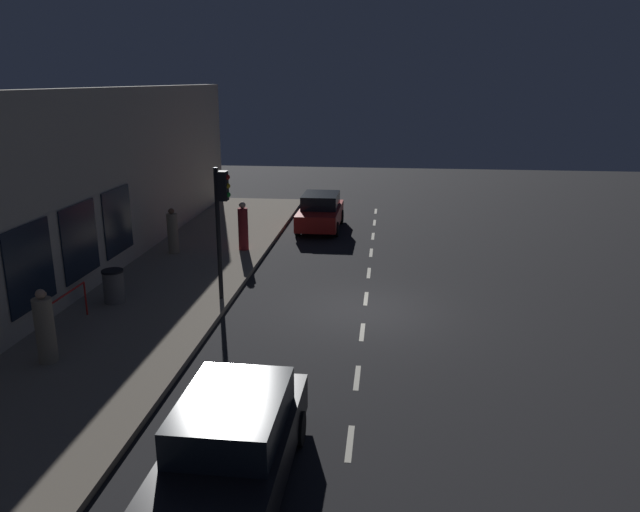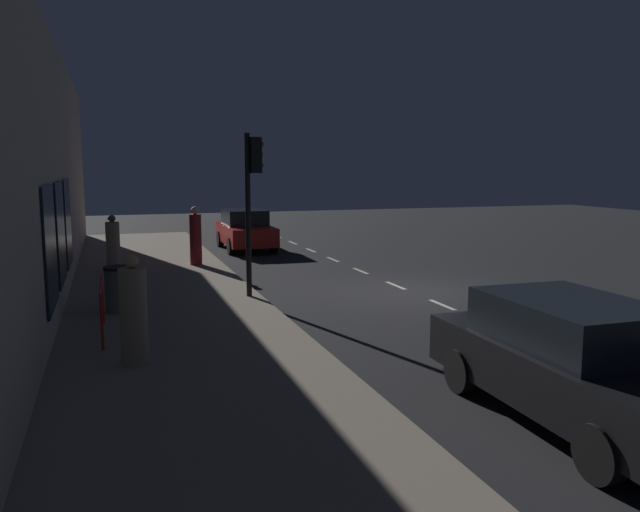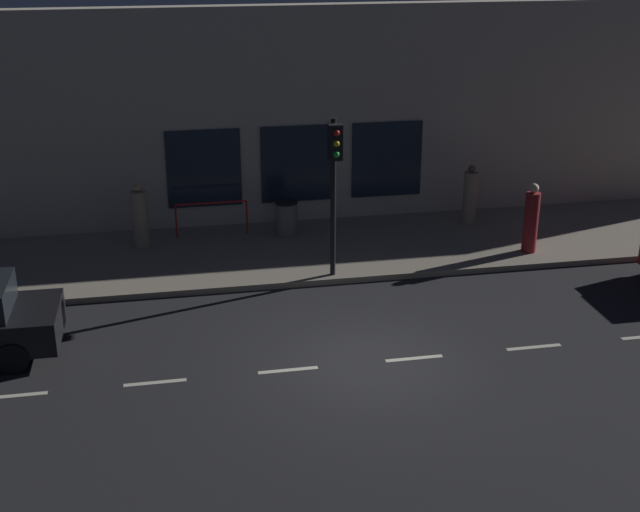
# 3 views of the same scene
# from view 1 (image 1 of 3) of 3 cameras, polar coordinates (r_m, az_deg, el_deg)

# --- Properties ---
(ground_plane) EXTENTS (60.00, 60.00, 0.00)m
(ground_plane) POSITION_cam_1_polar(r_m,az_deg,el_deg) (17.90, 4.17, -5.07)
(ground_plane) COLOR #232326
(sidewalk) EXTENTS (4.50, 32.00, 0.15)m
(sidewalk) POSITION_cam_1_polar(r_m,az_deg,el_deg) (19.11, -14.94, -3.96)
(sidewalk) COLOR gray
(sidewalk) RESTS_ON ground
(building_facade) EXTENTS (0.65, 32.00, 6.20)m
(building_facade) POSITION_cam_1_polar(r_m,az_deg,el_deg) (19.42, -22.64, 4.91)
(building_facade) COLOR beige
(building_facade) RESTS_ON ground
(lane_centre_line) EXTENTS (0.12, 27.20, 0.01)m
(lane_centre_line) POSITION_cam_1_polar(r_m,az_deg,el_deg) (18.83, 4.30, -3.96)
(lane_centre_line) COLOR beige
(lane_centre_line) RESTS_ON ground
(traffic_light) EXTENTS (0.48, 0.32, 3.91)m
(traffic_light) POSITION_cam_1_polar(r_m,az_deg,el_deg) (17.88, -9.16, 4.40)
(traffic_light) COLOR black
(traffic_light) RESTS_ON sidewalk
(parked_car_0) EXTENTS (1.87, 4.06, 1.58)m
(parked_car_0) POSITION_cam_1_polar(r_m,az_deg,el_deg) (27.30, 0.03, 4.13)
(parked_car_0) COLOR red
(parked_car_0) RESTS_ON ground
(parked_car_1) EXTENTS (1.99, 4.57, 1.58)m
(parked_car_1) POSITION_cam_1_polar(r_m,az_deg,el_deg) (10.41, -8.23, -17.01)
(parked_car_1) COLOR black
(parked_car_1) RESTS_ON ground
(pedestrian_0) EXTENTS (0.51, 0.51, 1.86)m
(pedestrian_0) POSITION_cam_1_polar(r_m,az_deg,el_deg) (23.56, -7.16, 2.64)
(pedestrian_0) COLOR maroon
(pedestrian_0) RESTS_ON sidewalk
(pedestrian_1) EXTENTS (0.49, 0.49, 1.71)m
(pedestrian_1) POSITION_cam_1_polar(r_m,az_deg,el_deg) (23.60, -13.53, 2.12)
(pedestrian_1) COLOR gray
(pedestrian_1) RESTS_ON sidewalk
(pedestrian_2) EXTENTS (0.49, 0.49, 1.77)m
(pedestrian_2) POSITION_cam_1_polar(r_m,az_deg,el_deg) (15.46, -24.19, -6.21)
(pedestrian_2) COLOR gray
(pedestrian_2) RESTS_ON sidewalk
(trash_bin) EXTENTS (0.63, 0.63, 0.98)m
(trash_bin) POSITION_cam_1_polar(r_m,az_deg,el_deg) (18.91, -18.63, -2.66)
(trash_bin) COLOR slate
(trash_bin) RESTS_ON sidewalk
(red_railing) EXTENTS (0.05, 1.99, 0.97)m
(red_railing) POSITION_cam_1_polar(r_m,az_deg,el_deg) (17.28, -22.47, -4.03)
(red_railing) COLOR red
(red_railing) RESTS_ON sidewalk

